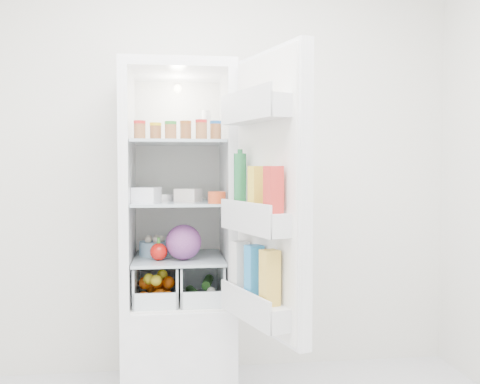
{
  "coord_description": "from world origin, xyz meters",
  "views": [
    {
      "loc": [
        -0.22,
        -1.78,
        1.24
      ],
      "look_at": [
        0.11,
        0.95,
        1.12
      ],
      "focal_mm": 40.0,
      "sensor_mm": 36.0,
      "label": 1
    }
  ],
  "objects": [
    {
      "name": "room_walls",
      "position": [
        0.0,
        0.0,
        1.59
      ],
      "size": [
        3.02,
        3.02,
        2.61
      ],
      "color": "silver",
      "rests_on": "ground"
    },
    {
      "name": "refrigerator",
      "position": [
        -0.2,
        1.25,
        0.67
      ],
      "size": [
        0.6,
        0.6,
        1.8
      ],
      "color": "silver",
      "rests_on": "ground"
    },
    {
      "name": "shelf_low",
      "position": [
        -0.2,
        1.19,
        0.74
      ],
      "size": [
        0.49,
        0.53,
        0.01
      ],
      "primitive_type": "cube",
      "color": "#9DAEB8",
      "rests_on": "refrigerator"
    },
    {
      "name": "shelf_mid",
      "position": [
        -0.2,
        1.19,
        1.05
      ],
      "size": [
        0.49,
        0.53,
        0.02
      ],
      "primitive_type": "cube",
      "color": "#9DAEB8",
      "rests_on": "refrigerator"
    },
    {
      "name": "shelf_top",
      "position": [
        -0.2,
        1.19,
        1.38
      ],
      "size": [
        0.49,
        0.53,
        0.02
      ],
      "primitive_type": "cube",
      "color": "#9DAEB8",
      "rests_on": "refrigerator"
    },
    {
      "name": "crisper_left",
      "position": [
        -0.32,
        1.19,
        0.61
      ],
      "size": [
        0.23,
        0.46,
        0.22
      ],
      "primitive_type": null,
      "color": "silver",
      "rests_on": "refrigerator"
    },
    {
      "name": "crisper_right",
      "position": [
        -0.08,
        1.19,
        0.61
      ],
      "size": [
        0.23,
        0.46,
        0.22
      ],
      "primitive_type": null,
      "color": "silver",
      "rests_on": "refrigerator"
    },
    {
      "name": "condiment_jars",
      "position": [
        -0.2,
        1.07,
        1.43
      ],
      "size": [
        0.46,
        0.16,
        0.08
      ],
      "color": "#B21919",
      "rests_on": "shelf_top"
    },
    {
      "name": "squeeze_bottle",
      "position": [
        -0.04,
        1.29,
        1.48
      ],
      "size": [
        0.06,
        0.06,
        0.18
      ],
      "primitive_type": "cylinder",
      "rotation": [
        0.0,
        0.0,
        -0.17
      ],
      "color": "white",
      "rests_on": "shelf_top"
    },
    {
      "name": "tub_white",
      "position": [
        -0.37,
        1.09,
        1.1
      ],
      "size": [
        0.16,
        0.16,
        0.08
      ],
      "primitive_type": "cube",
      "rotation": [
        0.0,
        0.0,
        -0.32
      ],
      "color": "white",
      "rests_on": "shelf_mid"
    },
    {
      "name": "tub_cream",
      "position": [
        -0.15,
        1.16,
        1.09
      ],
      "size": [
        0.16,
        0.16,
        0.07
      ],
      "primitive_type": "cube",
      "rotation": [
        0.0,
        0.0,
        -0.42
      ],
      "color": "beige",
      "rests_on": "shelf_mid"
    },
    {
      "name": "tin_red",
      "position": [
        -0.01,
        0.96,
        1.09
      ],
      "size": [
        0.11,
        0.11,
        0.06
      ],
      "primitive_type": "cylinder",
      "rotation": [
        0.0,
        0.0,
        0.21
      ],
      "color": "#BE401C",
      "rests_on": "shelf_mid"
    },
    {
      "name": "foil_tray",
      "position": [
        -0.25,
        1.28,
        1.08
      ],
      "size": [
        0.16,
        0.13,
        0.04
      ],
      "primitive_type": "cube",
      "rotation": [
        0.0,
        0.0,
        0.19
      ],
      "color": "silver",
      "rests_on": "shelf_mid"
    },
    {
      "name": "red_cabbage",
      "position": [
        -0.17,
        1.09,
        0.84
      ],
      "size": [
        0.19,
        0.19,
        0.19
      ],
      "primitive_type": "sphere",
      "color": "#612159",
      "rests_on": "shelf_low"
    },
    {
      "name": "bell_pepper",
      "position": [
        -0.31,
        1.08,
        0.79
      ],
      "size": [
        0.09,
        0.09,
        0.09
      ],
      "primitive_type": "sphere",
      "color": "red",
      "rests_on": "shelf_low"
    },
    {
      "name": "mushroom_bowl",
      "position": [
        -0.34,
        1.26,
        0.79
      ],
      "size": [
        0.21,
        0.21,
        0.08
      ],
      "primitive_type": "cylinder",
      "rotation": [
        0.0,
        0.0,
        -0.3
      ],
      "color": "#94C0DD",
      "rests_on": "shelf_low"
    },
    {
      "name": "citrus_pile",
      "position": [
        -0.32,
        1.16,
        0.58
      ],
      "size": [
        0.2,
        0.31,
        0.16
      ],
      "color": "#E9590C",
      "rests_on": "refrigerator"
    },
    {
      "name": "veg_pile",
      "position": [
        -0.07,
        1.18,
        0.56
      ],
      "size": [
        0.16,
        0.3,
        0.1
      ],
      "color": "#214B19",
      "rests_on": "refrigerator"
    },
    {
      "name": "fridge_door",
      "position": [
        0.19,
        0.62,
        1.09
      ],
      "size": [
        0.33,
        0.59,
        1.3
      ],
      "rotation": [
        0.0,
        0.0,
        1.89
      ],
      "color": "silver",
      "rests_on": "refrigerator"
    }
  ]
}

